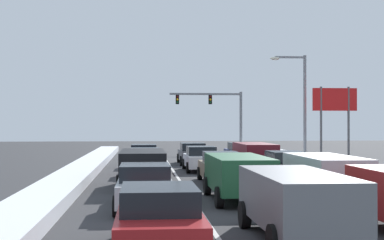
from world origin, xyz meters
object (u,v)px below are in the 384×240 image
(sedan_black_right_lane_third, at_px, (285,166))
(sedan_charcoal_center_lane_fifth, at_px, (192,153))
(sedan_white_center_lane_fourth, at_px, (201,158))
(sedan_maroon_left_lane_fourth, at_px, (144,161))
(sedan_silver_left_lane_second, at_px, (145,186))
(roadside_sign_right, at_px, (335,108))
(suv_gray_center_lane_nearest, at_px, (296,199))
(street_lamp_right_mid, at_px, (300,98))
(suv_silver_right_lane_second, at_px, (325,173))
(sedan_navy_right_lane_fifth, at_px, (241,153))
(sedan_navy_left_lane_fifth, at_px, (144,155))
(traffic_light_gantry, at_px, (219,108))
(suv_green_center_lane_second, at_px, (238,173))
(suv_black_left_lane_third, at_px, (143,165))
(sedan_tan_center_lane_third, at_px, (221,167))
(sedan_red_left_lane_nearest, at_px, (159,220))
(suv_maroon_right_lane_fourth, at_px, (255,154))

(sedan_black_right_lane_third, xyz_separation_m, sedan_charcoal_center_lane_fifth, (-3.51, 12.08, 0.00))
(sedan_white_center_lane_fourth, relative_size, sedan_charcoal_center_lane_fifth, 1.00)
(sedan_charcoal_center_lane_fifth, xyz_separation_m, sedan_maroon_left_lane_fourth, (-3.46, -8.06, 0.00))
(sedan_silver_left_lane_second, xyz_separation_m, roadside_sign_right, (13.46, 18.57, 3.25))
(suv_gray_center_lane_nearest, distance_m, street_lamp_right_mid, 26.28)
(sedan_maroon_left_lane_fourth, height_order, street_lamp_right_mid, street_lamp_right_mid)
(suv_silver_right_lane_second, distance_m, roadside_sign_right, 18.69)
(sedan_navy_right_lane_fifth, distance_m, sedan_navy_left_lane_fifth, 7.55)
(traffic_light_gantry, bearing_deg, sedan_navy_left_lane_fifth, -112.20)
(sedan_silver_left_lane_second, bearing_deg, suv_gray_center_lane_nearest, -55.47)
(suv_green_center_lane_second, height_order, suv_black_left_lane_third, same)
(suv_silver_right_lane_second, relative_size, traffic_light_gantry, 0.65)
(suv_gray_center_lane_nearest, bearing_deg, suv_green_center_lane_second, 91.63)
(sedan_charcoal_center_lane_fifth, height_order, traffic_light_gantry, traffic_light_gantry)
(sedan_tan_center_lane_third, xyz_separation_m, sedan_red_left_lane_nearest, (-3.47, -14.06, 0.00))
(suv_black_left_lane_third, distance_m, traffic_light_gantry, 31.96)
(sedan_tan_center_lane_third, height_order, suv_black_left_lane_third, suv_black_left_lane_third)
(sedan_white_center_lane_fourth, bearing_deg, roadside_sign_right, 23.23)
(sedan_maroon_left_lane_fourth, bearing_deg, sedan_red_left_lane_nearest, -89.26)
(sedan_white_center_lane_fourth, distance_m, traffic_light_gantry, 23.17)
(suv_green_center_lane_second, bearing_deg, sedan_charcoal_center_lane_fifth, 89.95)
(sedan_tan_center_lane_third, xyz_separation_m, street_lamp_right_mid, (7.47, 11.90, 3.94))
(sedan_tan_center_lane_third, bearing_deg, suv_maroon_right_lane_fourth, 65.54)
(sedan_navy_right_lane_fifth, height_order, sedan_navy_left_lane_fifth, same)
(sedan_navy_right_lane_fifth, relative_size, sedan_silver_left_lane_second, 1.00)
(suv_silver_right_lane_second, distance_m, sedan_charcoal_center_lane_fifth, 18.96)
(roadside_sign_right, bearing_deg, suv_maroon_right_lane_fourth, -147.96)
(suv_gray_center_lane_nearest, bearing_deg, sedan_white_center_lane_fourth, 90.62)
(suv_silver_right_lane_second, relative_size, suv_black_left_lane_third, 1.00)
(sedan_tan_center_lane_third, height_order, sedan_red_left_lane_nearest, same)
(sedan_white_center_lane_fourth, relative_size, sedan_maroon_left_lane_fourth, 1.00)
(sedan_navy_right_lane_fifth, relative_size, suv_green_center_lane_second, 0.92)
(sedan_black_right_lane_third, relative_size, suv_black_left_lane_third, 0.92)
(sedan_silver_left_lane_second, bearing_deg, suv_silver_right_lane_second, 11.52)
(suv_green_center_lane_second, height_order, roadside_sign_right, roadside_sign_right)
(roadside_sign_right, bearing_deg, sedan_silver_left_lane_second, -125.93)
(sedan_maroon_left_lane_fourth, bearing_deg, suv_black_left_lane_third, -91.08)
(sedan_black_right_lane_third, distance_m, sedan_navy_left_lane_fifth, 11.99)
(sedan_navy_right_lane_fifth, relative_size, sedan_charcoal_center_lane_fifth, 1.00)
(sedan_charcoal_center_lane_fifth, bearing_deg, suv_maroon_right_lane_fourth, -59.36)
(sedan_white_center_lane_fourth, relative_size, suv_black_left_lane_third, 0.92)
(sedan_navy_left_lane_fifth, height_order, roadside_sign_right, roadside_sign_right)
(sedan_navy_left_lane_fifth, xyz_separation_m, traffic_light_gantry, (7.77, 19.04, 3.73))
(suv_maroon_right_lane_fourth, height_order, sedan_white_center_lane_fourth, suv_maroon_right_lane_fourth)
(sedan_silver_left_lane_second, xyz_separation_m, sedan_maroon_left_lane_fourth, (0.04, 11.99, 0.00))
(street_lamp_right_mid, bearing_deg, traffic_light_gantry, 101.34)
(traffic_light_gantry, bearing_deg, suv_green_center_lane_second, -96.96)
(suv_silver_right_lane_second, relative_size, sedan_navy_right_lane_fifth, 1.09)
(sedan_red_left_lane_nearest, bearing_deg, sedan_black_right_lane_third, 64.92)
(sedan_navy_right_lane_fifth, relative_size, sedan_tan_center_lane_third, 1.00)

